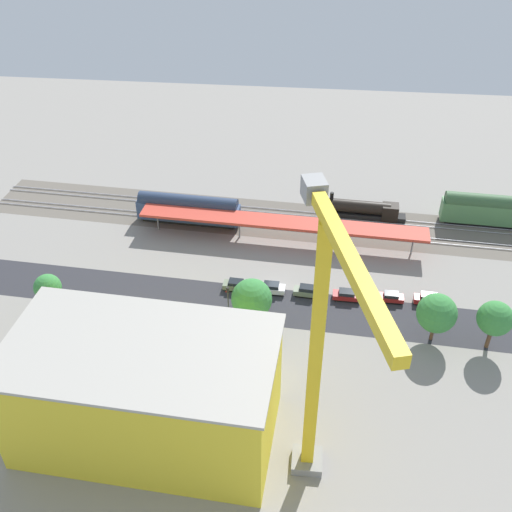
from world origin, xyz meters
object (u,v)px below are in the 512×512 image
(parked_car_4, at_px, (271,288))
(parked_car_2, at_px, (347,295))
(passenger_coach, at_px, (493,209))
(parked_car_0, at_px, (428,300))
(platform_canopy_near, at_px, (282,222))
(street_tree_1, at_px, (252,299))
(parked_car_5, at_px, (236,285))
(box_truck_2, at_px, (221,342))
(traffic_light, at_px, (228,301))
(street_tree_2, at_px, (495,319))
(parked_car_3, at_px, (307,291))
(tower_crane, at_px, (321,347))
(street_tree_0, at_px, (437,313))
(box_truck_0, at_px, (221,350))
(box_truck_1, at_px, (92,343))
(parked_car_1, at_px, (391,297))
(construction_building, at_px, (145,393))
(street_tree_3, at_px, (48,288))
(locomotive, at_px, (364,210))
(freight_coach_far, at_px, (188,208))

(parked_car_4, bearing_deg, parked_car_2, 178.13)
(passenger_coach, xyz_separation_m, parked_car_0, (14.47, 24.77, -2.48))
(platform_canopy_near, distance_m, street_tree_1, 22.66)
(parked_car_5, height_order, box_truck_2, box_truck_2)
(traffic_light, bearing_deg, parked_car_0, -165.06)
(street_tree_2, relative_size, traffic_light, 1.11)
(passenger_coach, xyz_separation_m, parked_car_3, (33.63, 24.74, -2.50))
(parked_car_4, relative_size, tower_crane, 0.12)
(tower_crane, bearing_deg, parked_car_3, -87.32)
(street_tree_0, bearing_deg, street_tree_1, -1.33)
(box_truck_0, height_order, street_tree_1, street_tree_1)
(parked_car_5, height_order, box_truck_1, box_truck_1)
(parked_car_1, bearing_deg, box_truck_2, 28.62)
(construction_building, bearing_deg, street_tree_2, -152.92)
(parked_car_0, distance_m, street_tree_3, 58.90)
(locomotive, xyz_separation_m, freight_coach_far, (33.19, 5.30, 1.37))
(street_tree_1, bearing_deg, tower_crane, 111.01)
(parked_car_1, height_order, box_truck_0, box_truck_0)
(platform_canopy_near, relative_size, box_truck_0, 5.13)
(parked_car_1, distance_m, street_tree_1, 23.10)
(freight_coach_far, height_order, parked_car_3, freight_coach_far)
(parked_car_0, bearing_deg, passenger_coach, -120.30)
(parked_car_5, xyz_separation_m, street_tree_2, (-38.08, 9.26, 4.74))
(box_truck_0, bearing_deg, parked_car_2, -139.64)
(parked_car_0, relative_size, box_truck_0, 0.46)
(box_truck_1, xyz_separation_m, box_truck_2, (-18.31, -2.24, 0.10))
(parked_car_1, height_order, street_tree_2, street_tree_2)
(platform_canopy_near, bearing_deg, street_tree_3, 34.92)
(street_tree_0, relative_size, street_tree_3, 1.10)
(parked_car_4, bearing_deg, street_tree_0, 161.21)
(box_truck_1, height_order, street_tree_3, street_tree_3)
(construction_building, distance_m, street_tree_1, 23.56)
(parked_car_2, xyz_separation_m, traffic_light, (17.86, 7.98, 4.00))
(parked_car_3, distance_m, box_truck_2, 18.15)
(freight_coach_far, bearing_deg, passenger_coach, -174.67)
(tower_crane, bearing_deg, platform_canopy_near, -81.89)
(street_tree_0, distance_m, street_tree_1, 26.74)
(locomotive, height_order, freight_coach_far, freight_coach_far)
(locomotive, relative_size, parked_car_1, 3.90)
(parked_car_1, height_order, box_truck_2, box_truck_2)
(locomotive, xyz_separation_m, parked_car_3, (10.03, 24.74, -0.89))
(locomotive, relative_size, street_tree_1, 2.01)
(platform_canopy_near, relative_size, passenger_coach, 2.76)
(street_tree_3, bearing_deg, box_truck_2, 169.28)
(parked_car_1, bearing_deg, parked_car_2, 2.16)
(box_truck_1, relative_size, traffic_light, 1.37)
(parked_car_0, bearing_deg, parked_car_4, -0.43)
(tower_crane, distance_m, street_tree_2, 37.66)
(platform_canopy_near, bearing_deg, traffic_light, 74.80)
(box_truck_0, bearing_deg, parked_car_4, -110.29)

